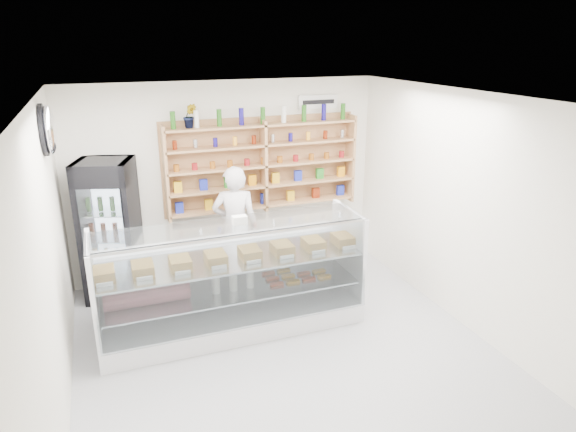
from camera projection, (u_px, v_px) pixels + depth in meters
name	position (u px, v px, depth m)	size (l,w,h in m)	color
room	(288.00, 238.00, 5.26)	(5.00, 5.00, 5.00)	#A2A2A7
display_counter	(233.00, 300.00, 6.15)	(3.10, 0.93, 1.35)	white
shop_worker	(235.00, 226.00, 7.13)	(0.63, 0.41, 1.72)	silver
drinks_cooler	(111.00, 230.00, 6.73)	(0.85, 0.83, 1.89)	black
wall_shelving	(264.00, 165.00, 7.43)	(2.84, 0.28, 1.33)	tan
potted_plant	(190.00, 116.00, 6.84)	(0.18, 0.14, 0.33)	#1E6626
security_mirror	(49.00, 130.00, 5.25)	(0.15, 0.50, 0.50)	silver
wall_sign	(318.00, 102.00, 7.56)	(0.62, 0.03, 0.20)	white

